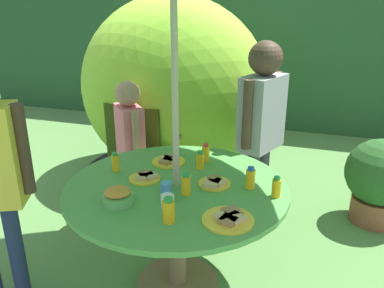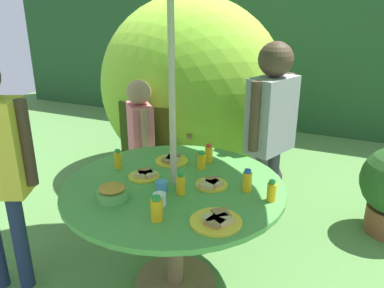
# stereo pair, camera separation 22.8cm
# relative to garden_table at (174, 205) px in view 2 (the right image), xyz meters

# --- Properties ---
(ground_plane) EXTENTS (10.00, 10.00, 0.02)m
(ground_plane) POSITION_rel_garden_table_xyz_m (0.00, 0.00, -0.57)
(ground_plane) COLOR #548442
(hedge_backdrop) EXTENTS (9.00, 0.70, 1.75)m
(hedge_backdrop) POSITION_rel_garden_table_xyz_m (0.00, 3.73, 0.32)
(hedge_backdrop) COLOR #234C28
(hedge_backdrop) RESTS_ON ground_plane
(garden_table) EXTENTS (1.27, 1.27, 0.70)m
(garden_table) POSITION_rel_garden_table_xyz_m (0.00, 0.00, 0.00)
(garden_table) COLOR brown
(garden_table) RESTS_ON ground_plane
(wooden_chair) EXTENTS (0.65, 0.63, 1.01)m
(wooden_chair) POSITION_rel_garden_table_xyz_m (-0.65, 1.02, -0.00)
(wooden_chair) COLOR brown
(wooden_chair) RESTS_ON ground_plane
(dome_tent) EXTENTS (2.13, 2.13, 1.76)m
(dome_tent) POSITION_rel_garden_table_xyz_m (-0.62, 1.61, 0.31)
(dome_tent) COLOR #8CC633
(dome_tent) RESTS_ON ground_plane
(child_in_grey_shirt) EXTENTS (0.33, 0.45, 1.43)m
(child_in_grey_shirt) POSITION_rel_garden_table_xyz_m (0.34, 0.89, 0.35)
(child_in_grey_shirt) COLOR #3F3F47
(child_in_grey_shirt) RESTS_ON ground_plane
(child_in_pink_shirt) EXTENTS (0.32, 0.33, 1.13)m
(child_in_pink_shirt) POSITION_rel_garden_table_xyz_m (-0.64, 0.70, 0.16)
(child_in_pink_shirt) COLOR navy
(child_in_pink_shirt) RESTS_ON ground_plane
(snack_bowl) EXTENTS (0.16, 0.16, 0.09)m
(snack_bowl) POSITION_rel_garden_table_xyz_m (-0.21, -0.29, 0.18)
(snack_bowl) COLOR #66B259
(snack_bowl) RESTS_ON garden_table
(plate_center_back) EXTENTS (0.21, 0.21, 0.03)m
(plate_center_back) POSITION_rel_garden_table_xyz_m (-0.16, 0.29, 0.15)
(plate_center_back) COLOR yellow
(plate_center_back) RESTS_ON garden_table
(plate_far_left) EXTENTS (0.25, 0.25, 0.03)m
(plate_far_left) POSITION_rel_garden_table_xyz_m (0.37, -0.29, 0.15)
(plate_far_left) COLOR yellow
(plate_far_left) RESTS_ON garden_table
(plate_center_front) EXTENTS (0.19, 0.19, 0.03)m
(plate_center_front) POSITION_rel_garden_table_xyz_m (0.21, 0.06, 0.15)
(plate_center_front) COLOR yellow
(plate_center_front) RESTS_ON garden_table
(plate_back_edge) EXTENTS (0.19, 0.19, 0.03)m
(plate_back_edge) POSITION_rel_garden_table_xyz_m (-0.20, 0.01, 0.15)
(plate_back_edge) COLOR yellow
(plate_back_edge) RESTS_ON garden_table
(juice_bottle_near_left) EXTENTS (0.05, 0.05, 0.12)m
(juice_bottle_near_left) POSITION_rel_garden_table_xyz_m (0.56, 0.03, 0.19)
(juice_bottle_near_left) COLOR yellow
(juice_bottle_near_left) RESTS_ON garden_table
(juice_bottle_near_right) EXTENTS (0.05, 0.05, 0.12)m
(juice_bottle_near_right) POSITION_rel_garden_table_xyz_m (0.06, 0.38, 0.20)
(juice_bottle_near_right) COLOR yellow
(juice_bottle_near_right) RESTS_ON garden_table
(juice_bottle_far_right) EXTENTS (0.05, 0.05, 0.12)m
(juice_bottle_far_right) POSITION_rel_garden_table_xyz_m (-0.42, 0.07, 0.19)
(juice_bottle_far_right) COLOR yellow
(juice_bottle_far_right) RESTS_ON garden_table
(juice_bottle_mid_left) EXTENTS (0.06, 0.06, 0.13)m
(juice_bottle_mid_left) POSITION_rel_garden_table_xyz_m (0.10, -0.38, 0.20)
(juice_bottle_mid_left) COLOR yellow
(juice_bottle_mid_left) RESTS_ON garden_table
(juice_bottle_mid_right) EXTENTS (0.05, 0.05, 0.12)m
(juice_bottle_mid_right) POSITION_rel_garden_table_xyz_m (0.06, 0.26, 0.19)
(juice_bottle_mid_right) COLOR yellow
(juice_bottle_mid_right) RESTS_ON garden_table
(juice_bottle_front_edge) EXTENTS (0.05, 0.05, 0.12)m
(juice_bottle_front_edge) POSITION_rel_garden_table_xyz_m (0.09, -0.09, 0.20)
(juice_bottle_front_edge) COLOR yellow
(juice_bottle_front_edge) RESTS_ON garden_table
(juice_bottle_spot_a) EXTENTS (0.05, 0.05, 0.13)m
(juice_bottle_spot_a) POSITION_rel_garden_table_xyz_m (0.41, 0.09, 0.20)
(juice_bottle_spot_a) COLOR yellow
(juice_bottle_spot_a) RESTS_ON garden_table
(cup_near) EXTENTS (0.07, 0.07, 0.07)m
(cup_near) POSITION_rel_garden_table_xyz_m (-0.01, -0.12, 0.17)
(cup_near) COLOR #4C99D8
(cup_near) RESTS_ON garden_table
(cup_far) EXTENTS (0.07, 0.07, 0.06)m
(cup_far) POSITION_rel_garden_table_xyz_m (0.04, -0.25, 0.17)
(cup_far) COLOR white
(cup_far) RESTS_ON garden_table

